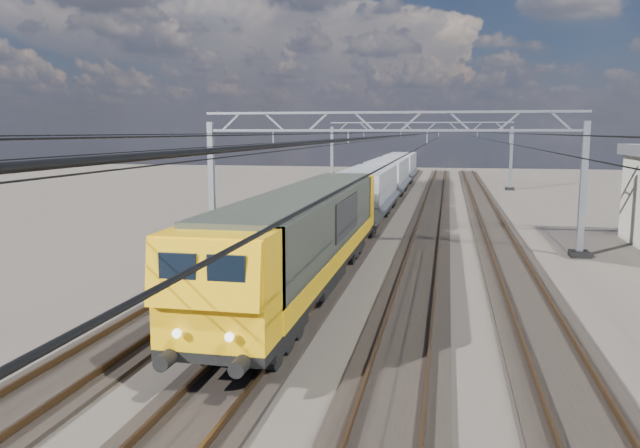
% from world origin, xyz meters
% --- Properties ---
extents(ground, '(160.00, 160.00, 0.00)m').
position_xyz_m(ground, '(0.00, 0.00, 0.00)').
color(ground, '#2A261F').
rests_on(ground, ground).
extents(track_outer_west, '(2.60, 140.00, 0.30)m').
position_xyz_m(track_outer_west, '(-6.00, 0.00, 0.07)').
color(track_outer_west, black).
rests_on(track_outer_west, ground).
extents(track_loco, '(2.60, 140.00, 0.30)m').
position_xyz_m(track_loco, '(-2.00, 0.00, 0.07)').
color(track_loco, black).
rests_on(track_loco, ground).
extents(track_inner_east, '(2.60, 140.00, 0.30)m').
position_xyz_m(track_inner_east, '(2.00, 0.00, 0.07)').
color(track_inner_east, black).
rests_on(track_inner_east, ground).
extents(track_outer_east, '(2.60, 140.00, 0.30)m').
position_xyz_m(track_outer_east, '(6.00, 0.00, 0.07)').
color(track_outer_east, black).
rests_on(track_outer_east, ground).
extents(catenary_gantry_mid, '(19.90, 0.90, 7.11)m').
position_xyz_m(catenary_gantry_mid, '(0.00, 4.00, 3.91)').
color(catenary_gantry_mid, gray).
rests_on(catenary_gantry_mid, ground).
extents(catenary_gantry_far, '(19.90, 0.90, 7.11)m').
position_xyz_m(catenary_gantry_far, '(0.00, 40.00, 3.91)').
color(catenary_gantry_far, gray).
rests_on(catenary_gantry_far, ground).
extents(overhead_wires, '(12.03, 140.00, 0.53)m').
position_xyz_m(overhead_wires, '(0.00, 8.00, 5.75)').
color(overhead_wires, black).
rests_on(overhead_wires, ground).
extents(locomotive, '(2.76, 21.10, 3.62)m').
position_xyz_m(locomotive, '(-2.00, -5.61, 2.33)').
color(locomotive, black).
rests_on(locomotive, ground).
extents(hopper_wagon_lead, '(3.38, 13.00, 3.25)m').
position_xyz_m(hopper_wagon_lead, '(-2.00, 12.08, 2.23)').
color(hopper_wagon_lead, black).
rests_on(hopper_wagon_lead, ground).
extents(hopper_wagon_mid, '(3.38, 13.00, 3.25)m').
position_xyz_m(hopper_wagon_mid, '(-2.00, 26.28, 2.23)').
color(hopper_wagon_mid, black).
rests_on(hopper_wagon_mid, ground).
extents(hopper_wagon_third, '(3.38, 13.00, 3.25)m').
position_xyz_m(hopper_wagon_third, '(-2.00, 40.48, 2.23)').
color(hopper_wagon_third, black).
rests_on(hopper_wagon_third, ground).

